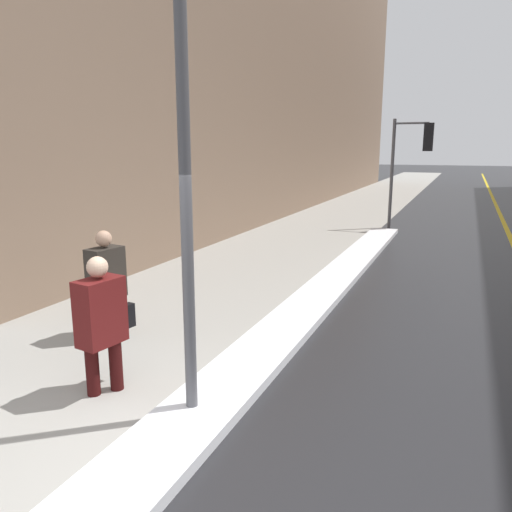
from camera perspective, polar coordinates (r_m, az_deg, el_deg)
ground_plane at (r=4.95m, az=-14.92°, el=-21.93°), size 160.00×160.00×0.00m
sidewalk_slab at (r=18.95m, az=8.48°, el=3.88°), size 4.00×80.00×0.01m
road_centre_stripe at (r=18.43m, az=26.86°, el=2.43°), size 0.16×80.00×0.00m
snow_bank_curb at (r=9.98m, az=8.23°, el=-3.42°), size 0.82×14.70×0.12m
building_facade_left at (r=25.61m, az=0.29°, el=23.94°), size 6.00×36.00×15.80m
lamp_post at (r=4.81m, az=-8.38°, el=17.86°), size 0.28×0.28×5.46m
traffic_light_near at (r=17.66m, az=17.66°, el=11.45°), size 1.31×0.32×3.67m
pedestrian_with_shoulder_bag at (r=5.84m, az=-17.21°, el=-6.89°), size 0.39×0.75×1.60m
pedestrian_nearside at (r=7.56m, az=-16.74°, el=-2.51°), size 0.38×0.56×1.59m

